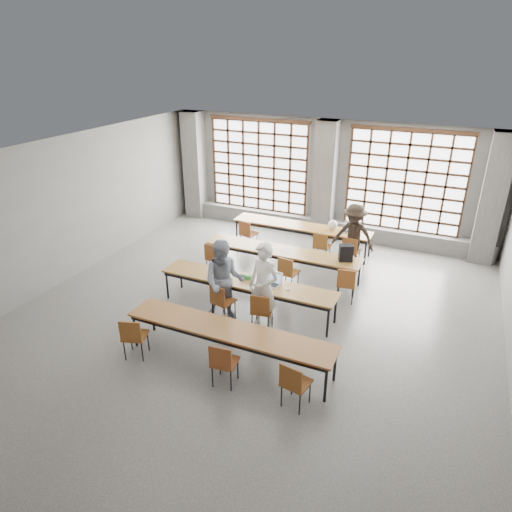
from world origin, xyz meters
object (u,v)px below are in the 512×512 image
(laptop_back, at_px, (349,229))
(desk_row_a, at_px, (301,228))
(backpack, at_px, (346,253))
(desk_row_d, at_px, (229,332))
(chair_mid_right, at_px, (346,282))
(chair_front_left, at_px, (221,299))
(student_male, at_px, (264,287))
(chair_near_right, at_px, (294,381))
(plastic_bag, at_px, (333,225))
(chair_front_right, at_px, (261,308))
(chair_back_right, at_px, (351,249))
(chair_back_left, at_px, (247,232))
(green_box, at_px, (247,277))
(student_female, at_px, (224,281))
(student_back, at_px, (353,236))
(desk_row_b, at_px, (282,252))
(chair_near_left, at_px, (133,334))
(red_pouch, at_px, (135,333))
(mouse, at_px, (288,289))
(laptop_front, at_px, (273,281))
(chair_mid_left, at_px, (214,256))
(chair_mid_centre, at_px, (287,270))
(phone, at_px, (253,284))
(chair_near_mid, at_px, (223,360))
(chair_back_mid, at_px, (321,244))
(desk_row_c, at_px, (247,284))

(laptop_back, bearing_deg, desk_row_a, -175.35)
(backpack, bearing_deg, desk_row_d, -131.75)
(chair_mid_right, height_order, backpack, backpack)
(chair_front_left, relative_size, student_male, 0.46)
(chair_mid_right, bearing_deg, backpack, 107.34)
(chair_near_right, height_order, plastic_bag, plastic_bag)
(desk_row_a, xyz_separation_m, chair_mid_right, (1.93, -2.46, -0.13))
(chair_mid_right, bearing_deg, chair_front_right, -124.87)
(chair_back_right, bearing_deg, chair_back_left, 179.98)
(green_box, bearing_deg, plastic_bag, 75.88)
(student_female, bearing_deg, plastic_bag, 53.56)
(student_back, distance_m, green_box, 3.51)
(desk_row_b, height_order, chair_near_left, chair_near_left)
(desk_row_d, distance_m, red_pouch, 1.79)
(laptop_back, bearing_deg, plastic_bag, -172.41)
(chair_front_right, distance_m, mouse, 0.73)
(chair_near_right, bearing_deg, chair_back_left, 121.84)
(desk_row_b, relative_size, laptop_front, 10.10)
(chair_near_left, distance_m, plastic_bag, 6.52)
(chair_mid_left, relative_size, chair_front_left, 1.00)
(chair_mid_centre, xyz_separation_m, laptop_back, (0.84, 2.57, 0.25))
(chair_back_left, xyz_separation_m, chair_near_left, (0.25, -5.50, 0.00))
(chair_back_left, bearing_deg, chair_near_left, -87.35)
(chair_back_left, height_order, chair_mid_right, same)
(chair_mid_right, distance_m, chair_front_left, 2.89)
(student_female, bearing_deg, desk_row_b, 59.58)
(chair_mid_left, distance_m, phone, 2.16)
(chair_near_mid, relative_size, laptop_front, 2.22)
(student_back, bearing_deg, desk_row_a, 167.54)
(chair_mid_right, relative_size, laptop_front, 2.22)
(chair_back_left, xyz_separation_m, red_pouch, (0.23, -5.42, -0.04))
(chair_near_right, distance_m, student_female, 3.01)
(phone, bearing_deg, chair_near_mid, -77.64)
(chair_back_mid, bearing_deg, desk_row_d, -93.30)
(chair_mid_left, bearing_deg, chair_near_right, -46.45)
(desk_row_c, bearing_deg, phone, -29.05)
(chair_back_right, height_order, chair_near_mid, same)
(chair_near_right, height_order, red_pouch, chair_near_right)
(desk_row_d, bearing_deg, desk_row_b, 96.15)
(desk_row_a, height_order, mouse, mouse)
(chair_mid_centre, distance_m, chair_mid_right, 1.42)
(backpack, bearing_deg, chair_near_mid, -126.70)
(student_back, height_order, green_box, student_back)
(chair_mid_left, relative_size, chair_mid_centre, 1.00)
(chair_mid_left, bearing_deg, backpack, 11.97)
(chair_back_mid, relative_size, backpack, 2.20)
(chair_near_right, xyz_separation_m, backpack, (-0.28, 4.34, 0.39))
(desk_row_d, bearing_deg, plastic_bag, 86.03)
(desk_row_d, distance_m, student_female, 1.55)
(chair_front_right, distance_m, backpack, 2.78)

